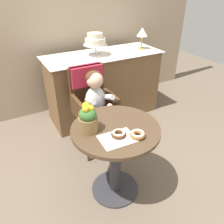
% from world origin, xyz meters
% --- Properties ---
extents(ground_plane, '(8.00, 8.00, 0.00)m').
position_xyz_m(ground_plane, '(0.00, 0.00, 0.00)').
color(ground_plane, '#6B5B4C').
extents(back_wall, '(4.80, 0.10, 2.70)m').
position_xyz_m(back_wall, '(0.00, 1.85, 1.35)').
color(back_wall, tan).
rests_on(back_wall, ground).
extents(cafe_table, '(0.72, 0.72, 0.72)m').
position_xyz_m(cafe_table, '(0.00, 0.00, 0.51)').
color(cafe_table, '#4C3826').
rests_on(cafe_table, ground).
extents(wicker_chair, '(0.42, 0.45, 0.95)m').
position_xyz_m(wicker_chair, '(0.12, 0.76, 0.64)').
color(wicker_chair, '#472D19').
rests_on(wicker_chair, ground).
extents(seated_child, '(0.27, 0.32, 0.73)m').
position_xyz_m(seated_child, '(0.12, 0.60, 0.68)').
color(seated_child, silver).
rests_on(seated_child, ground).
extents(paper_napkin, '(0.27, 0.21, 0.00)m').
position_xyz_m(paper_napkin, '(-0.06, -0.13, 0.72)').
color(paper_napkin, white).
rests_on(paper_napkin, cafe_table).
extents(donut_front, '(0.12, 0.12, 0.04)m').
position_xyz_m(donut_front, '(0.08, -0.18, 0.74)').
color(donut_front, '#936033').
rests_on(donut_front, cafe_table).
extents(donut_mid, '(0.11, 0.11, 0.04)m').
position_xyz_m(donut_mid, '(-0.04, -0.11, 0.74)').
color(donut_mid, '#4C2D19').
rests_on(donut_mid, cafe_table).
extents(flower_vase, '(0.15, 0.15, 0.23)m').
position_xyz_m(flower_vase, '(-0.21, 0.06, 0.83)').
color(flower_vase, brown).
rests_on(flower_vase, cafe_table).
extents(display_counter, '(1.56, 0.62, 0.90)m').
position_xyz_m(display_counter, '(0.55, 1.30, 0.45)').
color(display_counter, brown).
rests_on(display_counter, ground).
extents(tiered_cake_stand, '(0.30, 0.30, 0.27)m').
position_xyz_m(tiered_cake_stand, '(0.44, 1.30, 1.08)').
color(tiered_cake_stand, silver).
rests_on(tiered_cake_stand, display_counter).
extents(table_lamp, '(0.15, 0.15, 0.28)m').
position_xyz_m(table_lamp, '(1.12, 1.26, 1.12)').
color(table_lamp, '#B28C47').
rests_on(table_lamp, display_counter).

